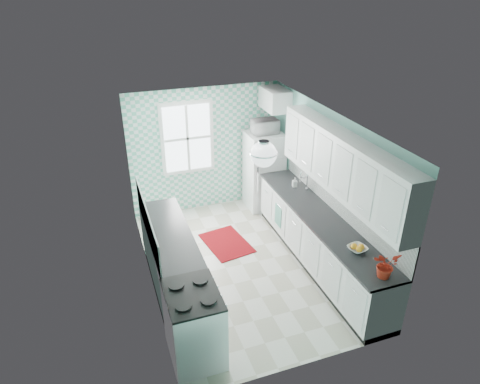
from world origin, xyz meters
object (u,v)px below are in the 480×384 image
object	(u,v)px
fruit_bowl	(357,249)
microwave	(265,126)
ceiling_light	(264,154)
stove	(194,324)
fridge	(264,171)
sink	(297,193)
potted_plant	(385,265)

from	to	relation	value
fruit_bowl	microwave	world-z (taller)	microwave
ceiling_light	stove	world-z (taller)	ceiling_light
fridge	fruit_bowl	distance (m)	3.21
sink	potted_plant	xyz separation A→B (m)	(-0.00, -2.48, 0.19)
fridge	fruit_bowl	size ratio (longest dim) A/B	6.25
fridge	potted_plant	size ratio (longest dim) A/B	4.52
sink	ceiling_light	bearing A→B (deg)	-130.41
fridge	potted_plant	distance (m)	3.82
fridge	fruit_bowl	xyz separation A→B (m)	(0.09, -3.21, 0.17)
sink	potted_plant	world-z (taller)	sink
ceiling_light	sink	xyz separation A→B (m)	(1.20, 1.27, -1.39)
ceiling_light	fridge	size ratio (longest dim) A/B	0.22
fridge	ceiling_light	bearing A→B (deg)	-114.03
ceiling_light	microwave	distance (m)	2.89
fridge	stove	xyz separation A→B (m)	(-2.31, -3.37, -0.29)
potted_plant	microwave	bearing A→B (deg)	91.36
fridge	stove	world-z (taller)	fridge
stove	potted_plant	distance (m)	2.51
microwave	stove	bearing A→B (deg)	54.43
ceiling_light	potted_plant	world-z (taller)	ceiling_light
stove	potted_plant	xyz separation A→B (m)	(2.40, -0.43, 0.60)
ceiling_light	sink	size ratio (longest dim) A/B	0.66
potted_plant	stove	bearing A→B (deg)	169.80
fruit_bowl	fridge	bearing A→B (deg)	91.61
stove	sink	size ratio (longest dim) A/B	1.84
stove	sink	xyz separation A→B (m)	(2.40, 2.04, 0.42)
sink	potted_plant	size ratio (longest dim) A/B	1.51
fridge	sink	world-z (taller)	fridge
fridge	sink	distance (m)	1.34
stove	fruit_bowl	xyz separation A→B (m)	(2.40, 0.16, 0.46)
fruit_bowl	potted_plant	size ratio (longest dim) A/B	0.72
microwave	ceiling_light	bearing A→B (deg)	65.72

